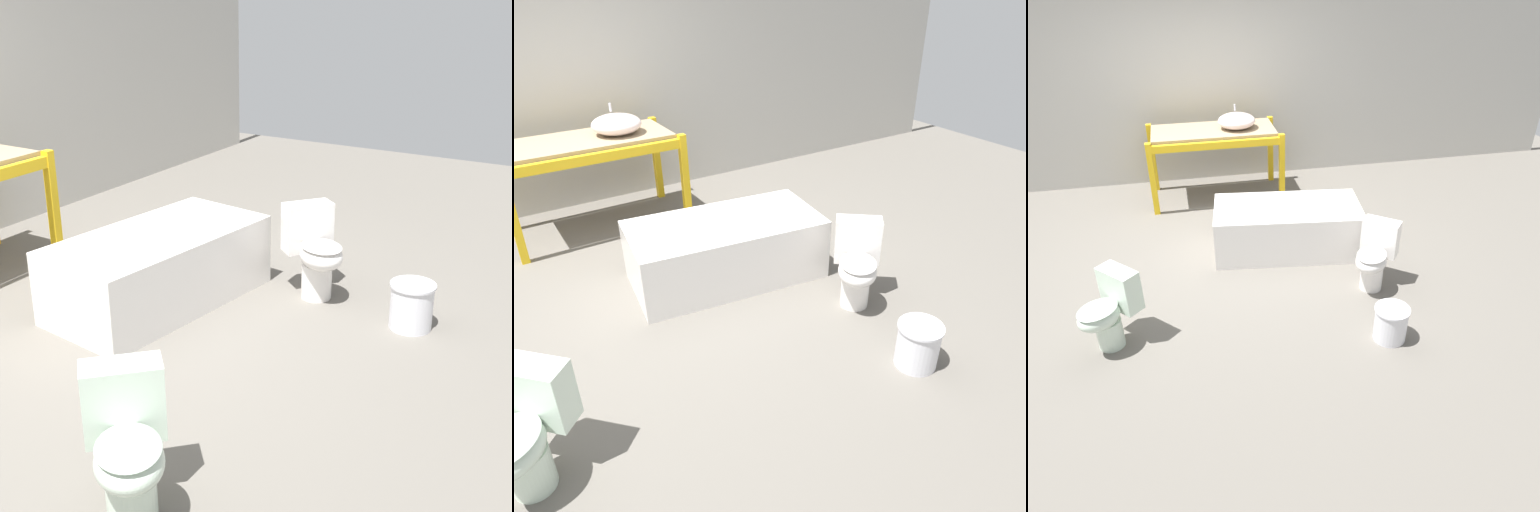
% 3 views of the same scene
% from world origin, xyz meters
% --- Properties ---
extents(ground_plane, '(12.00, 12.00, 0.00)m').
position_xyz_m(ground_plane, '(0.00, 0.00, 0.00)').
color(ground_plane, '#666059').
extents(warehouse_wall_rear, '(10.80, 0.08, 3.20)m').
position_xyz_m(warehouse_wall_rear, '(0.00, 2.25, 1.60)').
color(warehouse_wall_rear, beige).
rests_on(warehouse_wall_rear, ground_plane).
extents(shelving_rack, '(1.70, 0.84, 0.92)m').
position_xyz_m(shelving_rack, '(0.08, 1.54, 0.78)').
color(shelving_rack, yellow).
rests_on(shelving_rack, ground_plane).
extents(sink_basin, '(0.48, 0.46, 0.27)m').
position_xyz_m(sink_basin, '(0.38, 1.51, 1.02)').
color(sink_basin, silver).
rests_on(sink_basin, shelving_rack).
extents(bathtub_main, '(1.66, 0.98, 0.53)m').
position_xyz_m(bathtub_main, '(0.69, -0.05, 0.30)').
color(bathtub_main, white).
rests_on(bathtub_main, ground_plane).
extents(toilet_near, '(0.57, 0.60, 0.66)m').
position_xyz_m(toilet_near, '(1.36, -0.94, 0.35)').
color(toilet_near, white).
rests_on(toilet_near, ground_plane).
extents(toilet_far, '(0.59, 0.59, 0.66)m').
position_xyz_m(toilet_far, '(-1.09, -1.27, 0.35)').
color(toilet_far, silver).
rests_on(toilet_far, ground_plane).
extents(bucket_white, '(0.30, 0.30, 0.31)m').
position_xyz_m(bucket_white, '(1.22, -1.72, 0.17)').
color(bucket_white, silver).
rests_on(bucket_white, ground_plane).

